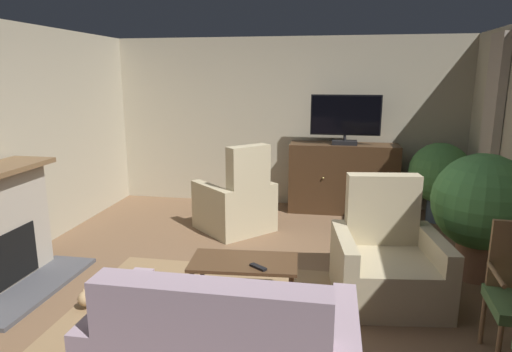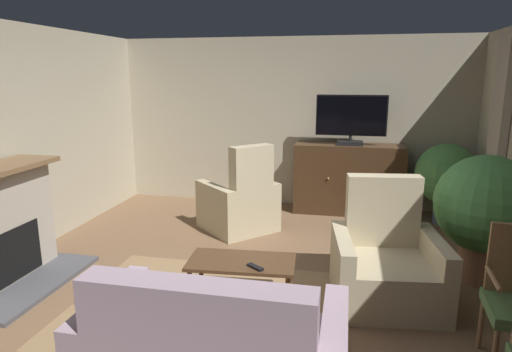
% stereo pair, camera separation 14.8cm
% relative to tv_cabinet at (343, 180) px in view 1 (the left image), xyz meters
% --- Properties ---
extents(ground_plane, '(6.01, 6.57, 0.04)m').
position_rel_tv_cabinet_xyz_m(ground_plane, '(-0.91, -2.69, -0.52)').
color(ground_plane, brown).
extents(wall_back, '(6.01, 0.10, 2.60)m').
position_rel_tv_cabinet_xyz_m(wall_back, '(-0.91, 0.35, 0.81)').
color(wall_back, '#B2A88E').
rests_on(wall_back, ground_plane).
extents(curtain_panel_far, '(0.10, 0.44, 2.19)m').
position_rel_tv_cabinet_xyz_m(curtain_panel_far, '(1.74, -0.77, 0.94)').
color(curtain_panel_far, '#B2A393').
extents(rug_central, '(2.45, 1.85, 0.01)m').
position_rel_tv_cabinet_xyz_m(rug_central, '(-1.17, -3.14, -0.49)').
color(rug_central, '#8E704C').
rests_on(rug_central, ground_plane).
extents(tv_cabinet, '(1.59, 0.52, 1.04)m').
position_rel_tv_cabinet_xyz_m(tv_cabinet, '(0.00, 0.00, 0.00)').
color(tv_cabinet, black).
rests_on(tv_cabinet, ground_plane).
extents(television, '(1.00, 0.20, 0.72)m').
position_rel_tv_cabinet_xyz_m(television, '(-0.00, -0.05, 0.93)').
color(television, black).
rests_on(television, tv_cabinet).
extents(coffee_table, '(1.00, 0.56, 0.40)m').
position_rel_tv_cabinet_xyz_m(coffee_table, '(-0.92, -2.97, -0.14)').
color(coffee_table, '#4C331E').
rests_on(coffee_table, ground_plane).
extents(tv_remote, '(0.17, 0.14, 0.02)m').
position_rel_tv_cabinet_xyz_m(tv_remote, '(-0.76, -3.10, -0.08)').
color(tv_remote, black).
rests_on(tv_remote, coffee_table).
extents(armchair_angled_to_table, '(1.18, 1.18, 1.18)m').
position_rel_tv_cabinet_xyz_m(armchair_angled_to_table, '(-1.40, -1.09, -0.14)').
color(armchair_angled_to_table, tan).
rests_on(armchair_angled_to_table, ground_plane).
extents(armchair_by_fireplace, '(1.05, 1.01, 1.11)m').
position_rel_tv_cabinet_xyz_m(armchair_by_fireplace, '(0.37, -2.64, -0.16)').
color(armchair_by_fireplace, tan).
rests_on(armchair_by_fireplace, ground_plane).
extents(potted_plant_on_hearth_side, '(0.97, 0.97, 1.29)m').
position_rel_tv_cabinet_xyz_m(potted_plant_on_hearth_side, '(1.32, -2.05, 0.27)').
color(potted_plant_on_hearth_side, '#99664C').
rests_on(potted_plant_on_hearth_side, ground_plane).
extents(potted_plant_tall_palm_by_window, '(0.84, 0.84, 1.13)m').
position_rel_tv_cabinet_xyz_m(potted_plant_tall_palm_by_window, '(1.31, -0.24, 0.19)').
color(potted_plant_tall_palm_by_window, '#3D4C5B').
rests_on(potted_plant_tall_palm_by_window, ground_plane).
extents(cat, '(0.57, 0.53, 0.20)m').
position_rel_tv_cabinet_xyz_m(cat, '(-2.11, -3.21, -0.40)').
color(cat, tan).
rests_on(cat, ground_plane).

